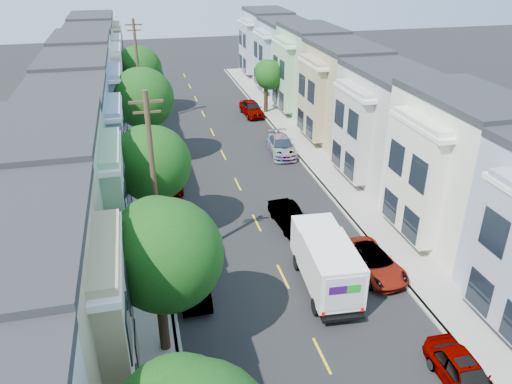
{
  "coord_description": "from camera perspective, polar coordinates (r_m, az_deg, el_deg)",
  "views": [
    {
      "loc": [
        -6.67,
        -21.23,
        16.12
      ],
      "look_at": [
        -0.02,
        6.1,
        2.2
      ],
      "focal_mm": 35.0,
      "sensor_mm": 36.0,
      "label": 1
    }
  ],
  "objects": [
    {
      "name": "tree_e",
      "position": [
        53.82,
        -13.35,
        13.49
      ],
      "size": [
        4.69,
        4.69,
        7.15
      ],
      "color": "black",
      "rests_on": "ground"
    },
    {
      "name": "parked_right_b",
      "position": [
        28.15,
        13.27,
        -7.82
      ],
      "size": [
        2.54,
        4.83,
        1.3
      ],
      "primitive_type": "imported",
      "rotation": [
        0.0,
        0.0,
        0.08
      ],
      "color": "silver",
      "rests_on": "ground"
    },
    {
      "name": "tree_far_r",
      "position": [
        53.26,
        1.48,
        13.19
      ],
      "size": [
        3.1,
        3.1,
        5.62
      ],
      "color": "black",
      "rests_on": "ground"
    },
    {
      "name": "tree_d",
      "position": [
        40.13,
        -12.88,
        10.38
      ],
      "size": [
        4.7,
        4.7,
        7.91
      ],
      "color": "black",
      "rests_on": "ground"
    },
    {
      "name": "sidewalk_left",
      "position": [
        39.63,
        -13.47,
        1.68
      ],
      "size": [
        2.6,
        70.0,
        0.15
      ],
      "primitive_type": "cube",
      "color": "gray",
      "rests_on": "ground"
    },
    {
      "name": "townhouse_row_right",
      "position": [
        43.47,
        11.64,
        4.01
      ],
      "size": [
        5.0,
        70.0,
        8.5
      ],
      "primitive_type": "cube",
      "color": "#BAB7B2",
      "rests_on": "ground"
    },
    {
      "name": "parked_right_a",
      "position": [
        22.85,
        22.67,
        -18.69
      ],
      "size": [
        1.74,
        4.34,
        1.4
      ],
      "primitive_type": "imported",
      "rotation": [
        0.0,
        0.0,
        -0.02
      ],
      "color": "#52565E",
      "rests_on": "ground"
    },
    {
      "name": "parked_left_d",
      "position": [
        37.18,
        -9.72,
        1.5
      ],
      "size": [
        2.12,
        4.7,
        1.48
      ],
      "primitive_type": "imported",
      "rotation": [
        0.0,
        0.0,
        -0.08
      ],
      "color": "maroon",
      "rests_on": "ground"
    },
    {
      "name": "sidewalk_right",
      "position": [
        42.03,
        6.92,
        3.69
      ],
      "size": [
        2.6,
        70.0,
        0.15
      ],
      "primitive_type": "cube",
      "color": "gray",
      "rests_on": "ground"
    },
    {
      "name": "townhouse_row_left",
      "position": [
        39.91,
        -18.89,
        1.0
      ],
      "size": [
        5.0,
        70.0,
        8.5
      ],
      "primitive_type": "cube",
      "color": "#BAB7B2",
      "rests_on": "ground"
    },
    {
      "name": "ground",
      "position": [
        27.48,
        3.09,
        -9.63
      ],
      "size": [
        160.0,
        160.0,
        0.0
      ],
      "primitive_type": "plane",
      "color": "black",
      "rests_on": "ground"
    },
    {
      "name": "fedex_truck",
      "position": [
        26.03,
        7.97,
        -7.83
      ],
      "size": [
        2.31,
        6.01,
        2.88
      ],
      "rotation": [
        0.0,
        0.0,
        -0.07
      ],
      "color": "white",
      "rests_on": "ground"
    },
    {
      "name": "tree_c",
      "position": [
        29.31,
        -11.91,
        3.13
      ],
      "size": [
        4.45,
        4.45,
        7.1
      ],
      "color": "black",
      "rests_on": "ground"
    },
    {
      "name": "parked_left_c",
      "position": [
        26.06,
        -7.23,
        -10.2
      ],
      "size": [
        1.48,
        4.18,
        1.39
      ],
      "primitive_type": "imported",
      "rotation": [
        0.0,
        0.0,
        -0.0
      ],
      "color": "#BBBBBB",
      "rests_on": "ground"
    },
    {
      "name": "centerline",
      "position": [
        40.21,
        -2.98,
        2.66
      ],
      "size": [
        0.12,
        70.0,
        0.01
      ],
      "primitive_type": "cube",
      "color": "gold",
      "rests_on": "ground"
    },
    {
      "name": "curb_right",
      "position": [
        41.61,
        5.24,
        3.54
      ],
      "size": [
        0.3,
        70.0,
        0.15
      ],
      "primitive_type": "cube",
      "color": "gray",
      "rests_on": "ground"
    },
    {
      "name": "utility_pole_far",
      "position": [
        50.44,
        -13.28,
        13.09
      ],
      "size": [
        1.6,
        0.26,
        10.0
      ],
      "color": "#42301E",
      "rests_on": "ground"
    },
    {
      "name": "parked_right_c",
      "position": [
        42.91,
        2.91,
        5.28
      ],
      "size": [
        2.53,
        5.05,
        1.46
      ],
      "primitive_type": "imported",
      "rotation": [
        0.0,
        0.0,
        -0.1
      ],
      "color": "black",
      "rests_on": "ground"
    },
    {
      "name": "parked_right_d",
      "position": [
        53.08,
        -0.5,
        9.53
      ],
      "size": [
        2.07,
        4.85,
        1.54
      ],
      "primitive_type": "imported",
      "rotation": [
        0.0,
        0.0,
        0.05
      ],
      "color": "black",
      "rests_on": "ground"
    },
    {
      "name": "utility_pole_near",
      "position": [
        25.69,
        -11.53,
        0.49
      ],
      "size": [
        1.6,
        0.26,
        10.0
      ],
      "color": "#42301E",
      "rests_on": "ground"
    },
    {
      "name": "lead_sedan",
      "position": [
        31.76,
        3.72,
        -2.85
      ],
      "size": [
        1.71,
        4.09,
        1.33
      ],
      "primitive_type": "imported",
      "rotation": [
        0.0,
        0.0,
        0.08
      ],
      "color": "black",
      "rests_on": "ground"
    },
    {
      "name": "road_slab",
      "position": [
        40.21,
        -2.98,
        2.68
      ],
      "size": [
        12.0,
        70.0,
        0.02
      ],
      "primitive_type": "cube",
      "color": "black",
      "rests_on": "ground"
    },
    {
      "name": "tree_b",
      "position": [
        20.56,
        -10.5,
        -7.17
      ],
      "size": [
        4.7,
        4.7,
        7.29
      ],
      "color": "black",
      "rests_on": "ground"
    },
    {
      "name": "curb_left",
      "position": [
        39.63,
        -11.6,
        1.88
      ],
      "size": [
        0.3,
        70.0,
        0.15
      ],
      "primitive_type": "cube",
      "color": "gray",
      "rests_on": "ground"
    }
  ]
}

